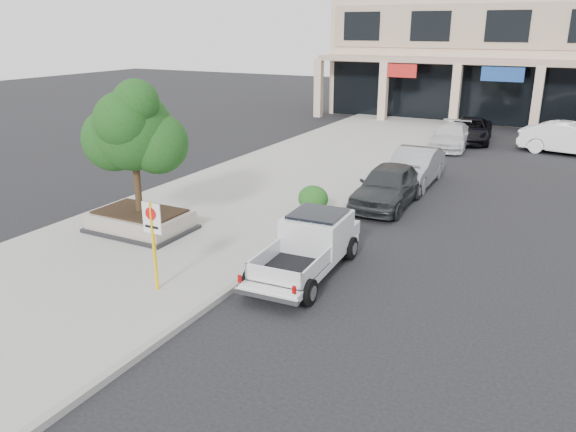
# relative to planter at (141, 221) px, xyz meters

# --- Properties ---
(ground) EXTENTS (120.00, 120.00, 0.00)m
(ground) POSITION_rel_planter_xyz_m (6.44, -1.42, -0.48)
(ground) COLOR black
(ground) RESTS_ON ground
(sidewalk) EXTENTS (8.00, 52.00, 0.15)m
(sidewalk) POSITION_rel_planter_xyz_m (0.94, 4.58, -0.40)
(sidewalk) COLOR gray
(sidewalk) RESTS_ON ground
(curb) EXTENTS (0.20, 52.00, 0.15)m
(curb) POSITION_rel_planter_xyz_m (4.89, 4.58, -0.40)
(curb) COLOR gray
(curb) RESTS_ON ground
(planter) EXTENTS (3.20, 2.20, 0.68)m
(planter) POSITION_rel_planter_xyz_m (0.00, 0.00, 0.00)
(planter) COLOR black
(planter) RESTS_ON sidewalk
(planter_tree) EXTENTS (2.90, 2.55, 4.00)m
(planter_tree) POSITION_rel_planter_xyz_m (0.13, 0.15, 2.94)
(planter_tree) COLOR black
(planter_tree) RESTS_ON planter
(no_parking_sign) EXTENTS (0.55, 0.09, 2.30)m
(no_parking_sign) POSITION_rel_planter_xyz_m (3.33, -3.13, 1.16)
(no_parking_sign) COLOR yellow
(no_parking_sign) RESTS_ON sidewalk
(hedge) EXTENTS (1.10, 0.99, 0.93)m
(hedge) POSITION_rel_planter_xyz_m (4.08, 4.45, 0.14)
(hedge) COLOR #194A15
(hedge) RESTS_ON sidewalk
(pickup_truck) EXTENTS (2.06, 4.95, 1.53)m
(pickup_truck) POSITION_rel_planter_xyz_m (6.09, -0.29, 0.29)
(pickup_truck) COLOR silver
(pickup_truck) RESTS_ON ground
(curb_car_a) EXTENTS (1.92, 4.66, 1.58)m
(curb_car_a) POSITION_rel_planter_xyz_m (6.09, 6.77, 0.31)
(curb_car_a) COLOR #292C2E
(curb_car_a) RESTS_ON ground
(curb_car_b) EXTENTS (1.74, 4.74, 1.55)m
(curb_car_b) POSITION_rel_planter_xyz_m (6.14, 10.13, 0.30)
(curb_car_b) COLOR #919398
(curb_car_b) RESTS_ON ground
(curb_car_c) EXTENTS (2.19, 4.77, 1.35)m
(curb_car_c) POSITION_rel_planter_xyz_m (5.81, 18.61, 0.20)
(curb_car_c) COLOR silver
(curb_car_c) RESTS_ON ground
(curb_car_d) EXTENTS (2.85, 5.17, 1.37)m
(curb_car_d) POSITION_rel_planter_xyz_m (6.41, 21.07, 0.21)
(curb_car_d) COLOR black
(curb_car_d) RESTS_ON ground
(lot_car_b) EXTENTS (5.26, 2.45, 1.67)m
(lot_car_b) POSITION_rel_planter_xyz_m (11.77, 19.94, 0.36)
(lot_car_b) COLOR white
(lot_car_b) RESTS_ON ground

